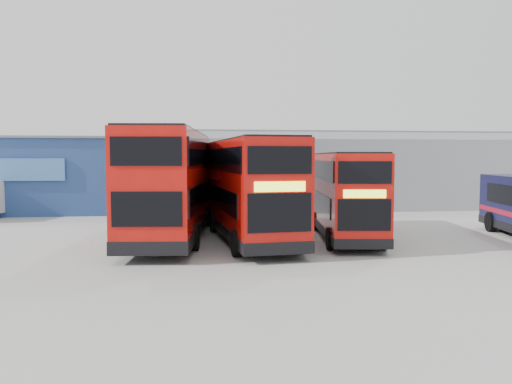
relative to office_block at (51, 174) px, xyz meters
name	(u,v)px	position (x,y,z in m)	size (l,w,h in m)	color
ground_plane	(298,255)	(14.00, -17.99, -2.58)	(120.00, 120.00, 0.00)	gray
office_block	(51,174)	(0.00, 0.00, 0.00)	(12.30, 8.32, 5.12)	navy
maintenance_shed	(344,172)	(22.00, 2.01, 0.02)	(30.50, 12.00, 5.89)	gray
double_decker_left	(171,186)	(8.99, -13.56, -0.12)	(3.94, 11.88, 4.94)	#BC100A
double_decker_centre	(249,190)	(12.49, -14.31, -0.31)	(3.60, 10.96, 4.56)	#BC100A
double_decker_right	(343,195)	(17.00, -14.09, -0.60)	(3.46, 9.59, 3.97)	#BC100A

